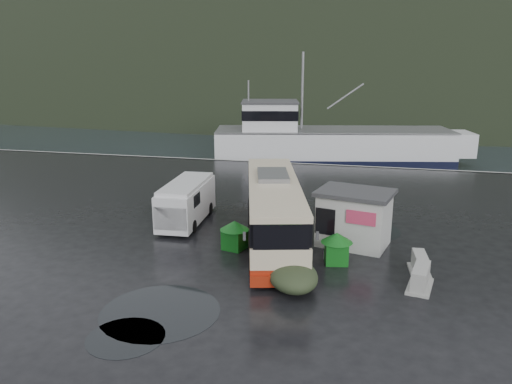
% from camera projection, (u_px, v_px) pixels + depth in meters
% --- Properties ---
extents(ground, '(160.00, 160.00, 0.00)m').
position_uv_depth(ground, '(218.00, 247.00, 23.56)').
color(ground, black).
rests_on(ground, ground).
extents(harbor_water, '(300.00, 180.00, 0.02)m').
position_uv_depth(harbor_water, '(345.00, 93.00, 127.13)').
color(harbor_water, black).
rests_on(harbor_water, ground).
extents(quay_edge, '(160.00, 0.60, 1.50)m').
position_uv_depth(quay_edge, '(287.00, 163.00, 42.39)').
color(quay_edge, '#999993').
rests_on(quay_edge, ground).
extents(headland, '(780.00, 540.00, 570.00)m').
position_uv_depth(headland, '(379.00, 76.00, 256.79)').
color(headland, black).
rests_on(headland, ground).
extents(coach_bus, '(5.48, 11.64, 3.19)m').
position_uv_depth(coach_bus, '(273.00, 240.00, 24.46)').
color(coach_bus, beige).
rests_on(coach_bus, ground).
extents(white_van, '(2.17, 5.55, 2.28)m').
position_uv_depth(white_van, '(187.00, 222.00, 27.10)').
color(white_van, silver).
rests_on(white_van, ground).
extents(waste_bin_left, '(1.15, 1.15, 1.38)m').
position_uv_depth(waste_bin_left, '(336.00, 263.00, 21.71)').
color(waste_bin_left, '#116118').
rests_on(waste_bin_left, ground).
extents(waste_bin_right, '(1.21, 1.21, 1.36)m').
position_uv_depth(waste_bin_right, '(235.00, 249.00, 23.33)').
color(waste_bin_right, '#116118').
rests_on(waste_bin_right, ground).
extents(dome_tent, '(2.68, 3.14, 1.04)m').
position_uv_depth(dome_tent, '(293.00, 288.00, 19.32)').
color(dome_tent, '#2E3922').
rests_on(dome_tent, ground).
extents(ticket_kiosk, '(3.92, 3.31, 2.66)m').
position_uv_depth(ticket_kiosk, '(353.00, 244.00, 23.86)').
color(ticket_kiosk, beige).
rests_on(ticket_kiosk, ground).
extents(jersey_barrier_a, '(0.88, 1.76, 0.88)m').
position_uv_depth(jersey_barrier_a, '(299.00, 253.00, 22.85)').
color(jersey_barrier_a, '#999993').
rests_on(jersey_barrier_a, ground).
extents(jersey_barrier_b, '(1.21, 1.88, 0.87)m').
position_uv_depth(jersey_barrier_b, '(419.00, 288.00, 19.33)').
color(jersey_barrier_b, '#999993').
rests_on(jersey_barrier_b, ground).
extents(jersey_barrier_c, '(0.90, 1.64, 0.80)m').
position_uv_depth(jersey_barrier_c, '(419.00, 272.00, 20.74)').
color(jersey_barrier_c, '#999993').
rests_on(jersey_barrier_c, ground).
extents(fishing_trawler, '(27.29, 11.10, 10.66)m').
position_uv_depth(fishing_trawler, '(332.00, 149.00, 48.75)').
color(fishing_trawler, silver).
rests_on(fishing_trawler, ground).
extents(puddles, '(10.79, 15.16, 0.01)m').
position_uv_depth(puddles, '(244.00, 280.00, 19.97)').
color(puddles, black).
rests_on(puddles, ground).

